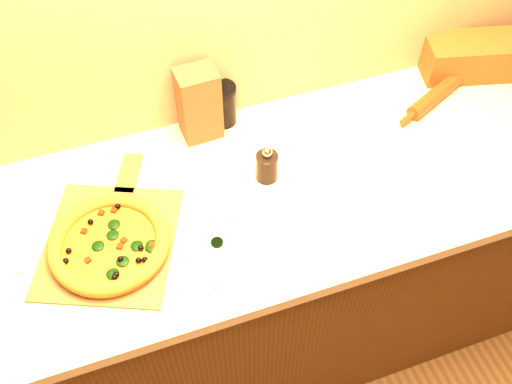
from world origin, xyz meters
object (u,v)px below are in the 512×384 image
Objects in this scene: pizza at (110,244)px; dark_jar at (223,104)px; rolling_pin at (435,96)px; pizza_peel at (111,238)px; pepper_grinder at (267,166)px.

dark_jar reaches higher than pizza.
pizza is 0.95× the size of rolling_pin.
dark_jar is (0.40, 0.32, 0.06)m from pizza_peel.
pizza reaches higher than pizza_peel.
pizza is at bearing -76.46° from pizza_peel.
pizza is at bearing -167.93° from pepper_grinder.
dark_jar is (-0.64, 0.13, 0.04)m from rolling_pin.
rolling_pin is at bearing 11.66° from pizza.
pizza is 2.63× the size of pepper_grinder.
pizza is (-0.01, -0.03, 0.02)m from pizza_peel.
dark_jar reaches higher than pepper_grinder.
pizza is 1.07m from rolling_pin.
pepper_grinder is 0.61m from rolling_pin.
dark_jar is at bearing 61.62° from pizza_peel.
dark_jar is at bearing 100.20° from pepper_grinder.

